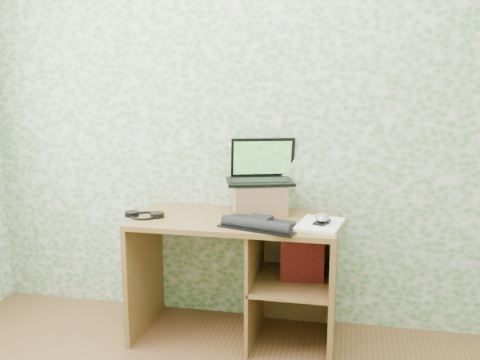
% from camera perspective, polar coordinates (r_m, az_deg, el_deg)
% --- Properties ---
extents(wall_back, '(3.50, 0.00, 3.50)m').
position_cam_1_polar(wall_back, '(3.38, 0.59, 6.34)').
color(wall_back, silver).
rests_on(wall_back, ground).
extents(desk, '(1.20, 0.60, 0.75)m').
position_cam_1_polar(desk, '(3.27, 0.96, -8.57)').
color(desk, brown).
rests_on(desk, floor).
extents(riser, '(0.38, 0.34, 0.19)m').
position_cam_1_polar(riser, '(3.27, 2.09, -1.94)').
color(riser, brown).
rests_on(riser, desk).
extents(laptop, '(0.46, 0.39, 0.27)m').
position_cam_1_polar(laptop, '(3.27, 2.24, 0.89)').
color(laptop, black).
rests_on(laptop, riser).
extents(keyboard, '(0.45, 0.34, 0.06)m').
position_cam_1_polar(keyboard, '(2.98, 1.91, -4.67)').
color(keyboard, black).
rests_on(keyboard, desk).
extents(headphones, '(0.24, 0.18, 0.03)m').
position_cam_1_polar(headphones, '(3.25, -10.16, -3.70)').
color(headphones, black).
rests_on(headphones, desk).
extents(notepad, '(0.28, 0.36, 0.02)m').
position_cam_1_polar(notepad, '(3.05, 8.53, -4.70)').
color(notepad, white).
rests_on(notepad, desk).
extents(mouse, '(0.11, 0.14, 0.04)m').
position_cam_1_polar(mouse, '(3.03, 8.75, -4.20)').
color(mouse, '#B5B5B8').
rests_on(mouse, notepad).
extents(pen, '(0.02, 0.16, 0.01)m').
position_cam_1_polar(pen, '(3.10, 9.38, -4.24)').
color(pen, black).
rests_on(pen, notepad).
extents(red_box, '(0.26, 0.10, 0.30)m').
position_cam_1_polar(red_box, '(3.18, 6.66, -8.07)').
color(red_box, maroon).
rests_on(red_box, desk).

